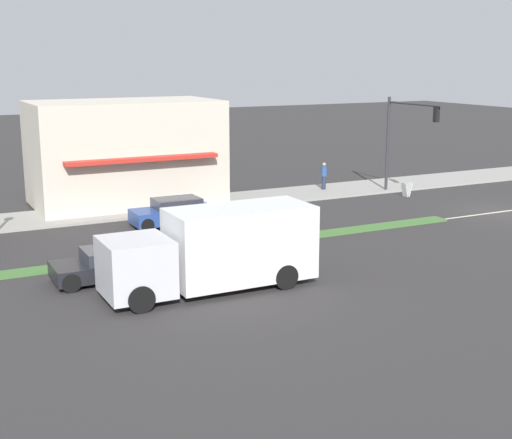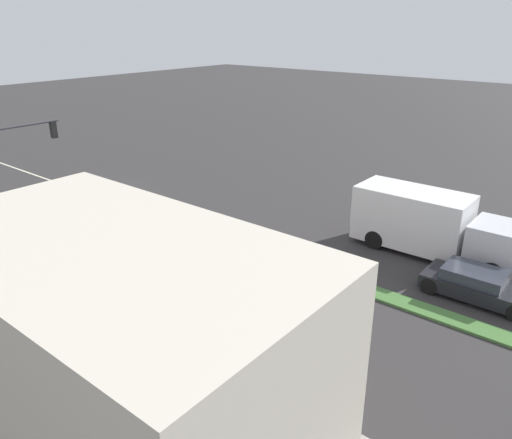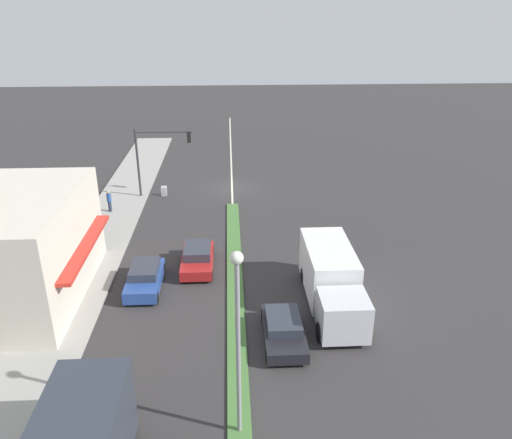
% 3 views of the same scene
% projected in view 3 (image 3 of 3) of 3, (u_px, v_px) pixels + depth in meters
% --- Properties ---
extents(ground_plane, '(160.00, 160.00, 0.00)m').
position_uv_depth(ground_plane, '(236.00, 300.00, 26.79)').
color(ground_plane, '#333030').
extents(sidewalk_right, '(4.00, 73.00, 0.12)m').
position_uv_depth(sidewalk_right, '(62.00, 309.00, 25.85)').
color(sidewalk_right, '#9E9B93').
rests_on(sidewalk_right, ground).
extents(median_strip, '(0.90, 46.00, 0.10)m').
position_uv_depth(median_strip, '(240.00, 430.00, 18.50)').
color(median_strip, '#477538').
rests_on(median_strip, ground).
extents(lane_marking_center, '(0.16, 60.00, 0.01)m').
position_uv_depth(lane_marking_center, '(232.00, 188.00, 43.32)').
color(lane_marking_center, beige).
rests_on(lane_marking_center, ground).
extents(building_corner_store, '(6.30, 10.03, 5.61)m').
position_uv_depth(building_corner_store, '(25.00, 248.00, 26.01)').
color(building_corner_store, beige).
rests_on(building_corner_store, sidewalk_right).
extents(traffic_signal_main, '(4.59, 0.34, 5.60)m').
position_uv_depth(traffic_signal_main, '(155.00, 151.00, 39.87)').
color(traffic_signal_main, '#333338').
rests_on(traffic_signal_main, sidewalk_right).
extents(street_lamp, '(0.44, 0.44, 7.37)m').
position_uv_depth(street_lamp, '(238.00, 324.00, 16.60)').
color(street_lamp, gray).
rests_on(street_lamp, median_strip).
extents(pedestrian, '(0.34, 0.34, 1.65)m').
position_uv_depth(pedestrian, '(109.00, 201.00, 37.77)').
color(pedestrian, '#282D42').
rests_on(pedestrian, sidewalk_right).
extents(warning_aframe_sign, '(0.45, 0.53, 0.84)m').
position_uv_depth(warning_aframe_sign, '(164.00, 191.00, 41.30)').
color(warning_aframe_sign, silver).
rests_on(warning_aframe_sign, ground).
extents(delivery_truck, '(2.44, 7.50, 2.87)m').
position_uv_depth(delivery_truck, '(331.00, 279.00, 25.95)').
color(delivery_truck, silver).
rests_on(delivery_truck, ground).
extents(sedan_dark, '(1.89, 4.09, 1.20)m').
position_uv_depth(sedan_dark, '(284.00, 329.00, 23.35)').
color(sedan_dark, black).
rests_on(sedan_dark, ground).
extents(coupe_blue, '(1.79, 4.02, 1.32)m').
position_uv_depth(coupe_blue, '(145.00, 278.00, 27.71)').
color(coupe_blue, '#284793').
rests_on(coupe_blue, ground).
extents(hatchback_red, '(1.86, 4.07, 1.32)m').
position_uv_depth(hatchback_red, '(198.00, 258.00, 29.90)').
color(hatchback_red, '#AD1E1E').
rests_on(hatchback_red, ground).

